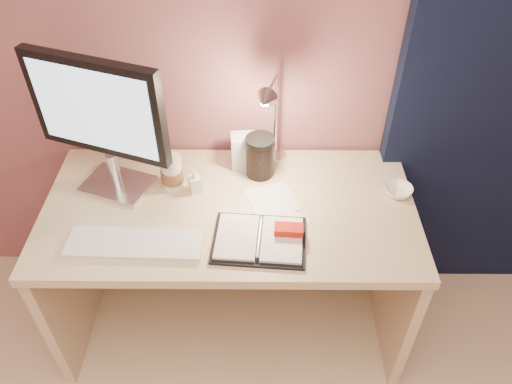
{
  "coord_description": "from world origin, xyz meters",
  "views": [
    {
      "loc": [
        0.11,
        0.03,
        2.03
      ],
      "look_at": [
        0.1,
        1.33,
        0.85
      ],
      "focal_mm": 35.0,
      "sensor_mm": 36.0,
      "label": 1
    }
  ],
  "objects_px": {
    "bowl": "(398,191)",
    "desk_lamp": "(284,119)",
    "lotion_bottle": "(195,181)",
    "planner": "(262,238)",
    "product_box": "(244,151)",
    "desk": "(232,233)",
    "monitor": "(101,116)",
    "coffee_cup": "(172,173)",
    "keyboard": "(135,244)",
    "dark_jar": "(260,158)"
  },
  "relations": [
    {
      "from": "bowl",
      "to": "desk_lamp",
      "type": "bearing_deg",
      "value": 164.03
    },
    {
      "from": "bowl",
      "to": "lotion_bottle",
      "type": "xyz_separation_m",
      "value": [
        -0.78,
        0.01,
        0.03
      ]
    },
    {
      "from": "planner",
      "to": "bowl",
      "type": "height_order",
      "value": "planner"
    },
    {
      "from": "product_box",
      "to": "desk",
      "type": "bearing_deg",
      "value": -109.69
    },
    {
      "from": "monitor",
      "to": "planner",
      "type": "bearing_deg",
      "value": -6.62
    },
    {
      "from": "monitor",
      "to": "coffee_cup",
      "type": "height_order",
      "value": "monitor"
    },
    {
      "from": "monitor",
      "to": "product_box",
      "type": "height_order",
      "value": "monitor"
    },
    {
      "from": "keyboard",
      "to": "planner",
      "type": "bearing_deg",
      "value": 4.78
    },
    {
      "from": "lotion_bottle",
      "to": "product_box",
      "type": "xyz_separation_m",
      "value": [
        0.18,
        0.16,
        0.02
      ]
    },
    {
      "from": "desk",
      "to": "product_box",
      "type": "bearing_deg",
      "value": 74.26
    },
    {
      "from": "monitor",
      "to": "planner",
      "type": "height_order",
      "value": "monitor"
    },
    {
      "from": "planner",
      "to": "lotion_bottle",
      "type": "xyz_separation_m",
      "value": [
        -0.25,
        0.26,
        0.04
      ]
    },
    {
      "from": "keyboard",
      "to": "desk_lamp",
      "type": "relative_size",
      "value": 1.14
    },
    {
      "from": "keyboard",
      "to": "desk_lamp",
      "type": "bearing_deg",
      "value": 39.01
    },
    {
      "from": "coffee_cup",
      "to": "product_box",
      "type": "xyz_separation_m",
      "value": [
        0.27,
        0.13,
        0.01
      ]
    },
    {
      "from": "planner",
      "to": "coffee_cup",
      "type": "bearing_deg",
      "value": 144.35
    },
    {
      "from": "desk",
      "to": "desk_lamp",
      "type": "height_order",
      "value": "desk_lamp"
    },
    {
      "from": "lotion_bottle",
      "to": "dark_jar",
      "type": "distance_m",
      "value": 0.27
    },
    {
      "from": "desk",
      "to": "dark_jar",
      "type": "xyz_separation_m",
      "value": [
        0.12,
        0.12,
        0.3
      ]
    },
    {
      "from": "planner",
      "to": "dark_jar",
      "type": "relative_size",
      "value": 2.18
    },
    {
      "from": "bowl",
      "to": "desk_lamp",
      "type": "height_order",
      "value": "desk_lamp"
    },
    {
      "from": "coffee_cup",
      "to": "desk",
      "type": "bearing_deg",
      "value": -11.11
    },
    {
      "from": "monitor",
      "to": "bowl",
      "type": "xyz_separation_m",
      "value": [
        1.09,
        -0.04,
        -0.31
      ]
    },
    {
      "from": "keyboard",
      "to": "coffee_cup",
      "type": "xyz_separation_m",
      "value": [
        0.09,
        0.31,
        0.06
      ]
    },
    {
      "from": "coffee_cup",
      "to": "monitor",
      "type": "bearing_deg",
      "value": -178.25
    },
    {
      "from": "coffee_cup",
      "to": "product_box",
      "type": "distance_m",
      "value": 0.3
    },
    {
      "from": "monitor",
      "to": "product_box",
      "type": "distance_m",
      "value": 0.57
    },
    {
      "from": "product_box",
      "to": "desk_lamp",
      "type": "xyz_separation_m",
      "value": [
        0.16,
        -0.05,
        0.18
      ]
    },
    {
      "from": "dark_jar",
      "to": "keyboard",
      "type": "bearing_deg",
      "value": -137.73
    },
    {
      "from": "coffee_cup",
      "to": "desk_lamp",
      "type": "relative_size",
      "value": 0.34
    },
    {
      "from": "desk",
      "to": "lotion_bottle",
      "type": "bearing_deg",
      "value": 173.71
    },
    {
      "from": "planner",
      "to": "desk_lamp",
      "type": "relative_size",
      "value": 0.82
    },
    {
      "from": "monitor",
      "to": "dark_jar",
      "type": "relative_size",
      "value": 3.54
    },
    {
      "from": "desk",
      "to": "coffee_cup",
      "type": "bearing_deg",
      "value": 168.89
    },
    {
      "from": "monitor",
      "to": "keyboard",
      "type": "xyz_separation_m",
      "value": [
        0.12,
        -0.31,
        -0.32
      ]
    },
    {
      "from": "dark_jar",
      "to": "desk_lamp",
      "type": "xyz_separation_m",
      "value": [
        0.09,
        0.01,
        0.18
      ]
    },
    {
      "from": "desk",
      "to": "coffee_cup",
      "type": "distance_m",
      "value": 0.37
    },
    {
      "from": "planner",
      "to": "bowl",
      "type": "distance_m",
      "value": 0.58
    },
    {
      "from": "product_box",
      "to": "desk_lamp",
      "type": "relative_size",
      "value": 0.36
    },
    {
      "from": "keyboard",
      "to": "planner",
      "type": "height_order",
      "value": "planner"
    },
    {
      "from": "planner",
      "to": "bowl",
      "type": "relative_size",
      "value": 3.1
    },
    {
      "from": "planner",
      "to": "product_box",
      "type": "xyz_separation_m",
      "value": [
        -0.07,
        0.42,
        0.06
      ]
    },
    {
      "from": "monitor",
      "to": "coffee_cup",
      "type": "distance_m",
      "value": 0.34
    },
    {
      "from": "keyboard",
      "to": "lotion_bottle",
      "type": "distance_m",
      "value": 0.34
    },
    {
      "from": "lotion_bottle",
      "to": "dark_jar",
      "type": "height_order",
      "value": "dark_jar"
    },
    {
      "from": "desk_lamp",
      "to": "desk",
      "type": "bearing_deg",
      "value": -132.28
    },
    {
      "from": "desk",
      "to": "planner",
      "type": "height_order",
      "value": "planner"
    },
    {
      "from": "lotion_bottle",
      "to": "product_box",
      "type": "height_order",
      "value": "product_box"
    },
    {
      "from": "lotion_bottle",
      "to": "dark_jar",
      "type": "xyz_separation_m",
      "value": [
        0.25,
        0.11,
        0.03
      ]
    },
    {
      "from": "planner",
      "to": "desk_lamp",
      "type": "bearing_deg",
      "value": 81.9
    }
  ]
}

